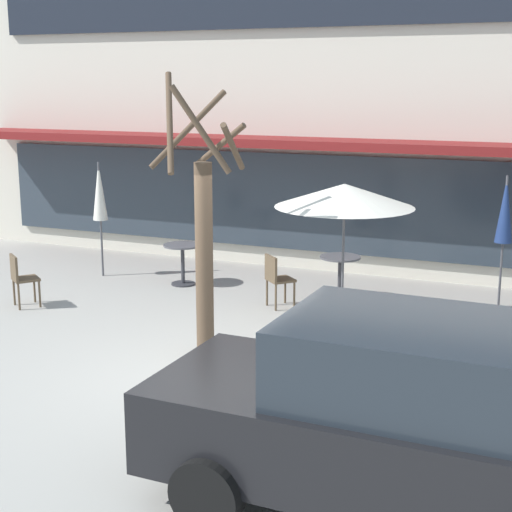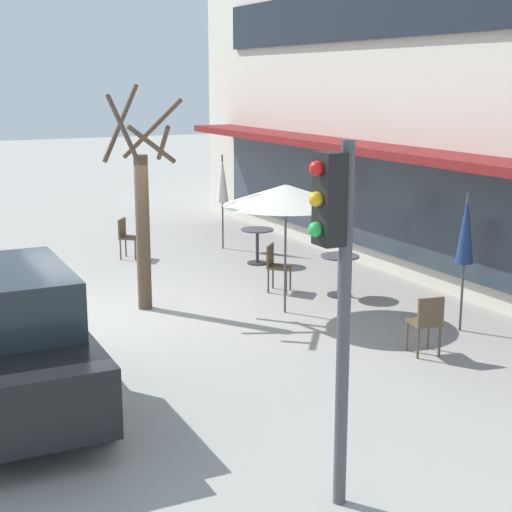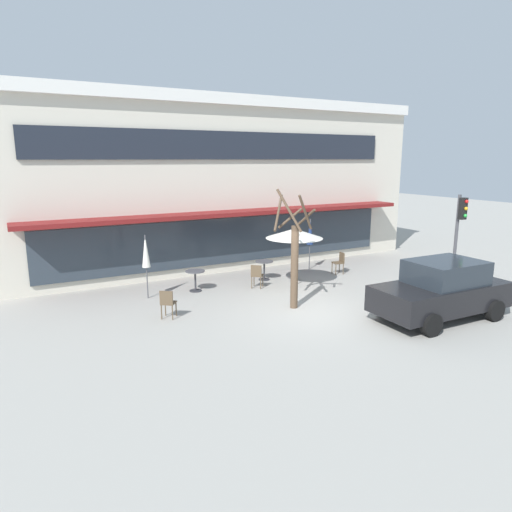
# 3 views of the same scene
# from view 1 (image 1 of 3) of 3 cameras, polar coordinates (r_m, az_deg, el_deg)

# --- Properties ---
(ground_plane) EXTENTS (80.00, 80.00, 0.00)m
(ground_plane) POSITION_cam_1_polar(r_m,az_deg,el_deg) (10.22, -3.91, -8.61)
(ground_plane) COLOR #9E9B93
(building_facade) EXTENTS (19.16, 9.10, 7.25)m
(building_facade) POSITION_cam_1_polar(r_m,az_deg,el_deg) (18.94, 9.97, 12.25)
(building_facade) COLOR beige
(building_facade) RESTS_ON ground
(cafe_table_near_wall) EXTENTS (0.70, 0.70, 0.76)m
(cafe_table_near_wall) POSITION_cam_1_polar(r_m,az_deg,el_deg) (14.47, -5.36, -0.10)
(cafe_table_near_wall) COLOR #333338
(cafe_table_near_wall) RESTS_ON ground
(cafe_table_streetside) EXTENTS (0.70, 0.70, 0.76)m
(cafe_table_streetside) POSITION_cam_1_polar(r_m,az_deg,el_deg) (13.52, 6.12, -1.04)
(cafe_table_streetside) COLOR #333338
(cafe_table_streetside) RESTS_ON ground
(patio_umbrella_green_folded) EXTENTS (0.28, 0.28, 2.20)m
(patio_umbrella_green_folded) POSITION_cam_1_polar(r_m,az_deg,el_deg) (13.39, 17.66, 3.16)
(patio_umbrella_green_folded) COLOR #4C4C51
(patio_umbrella_green_folded) RESTS_ON ground
(patio_umbrella_cream_folded) EXTENTS (0.28, 0.28, 2.20)m
(patio_umbrella_cream_folded) POSITION_cam_1_polar(r_m,az_deg,el_deg) (15.16, -11.32, 4.57)
(patio_umbrella_cream_folded) COLOR #4C4C51
(patio_umbrella_cream_folded) RESTS_ON ground
(patio_umbrella_corner_open) EXTENTS (2.10, 2.10, 2.20)m
(patio_umbrella_corner_open) POSITION_cam_1_polar(r_m,az_deg,el_deg) (11.78, 6.46, 4.39)
(patio_umbrella_corner_open) COLOR #4C4C51
(patio_umbrella_corner_open) RESTS_ON ground
(cafe_chair_0) EXTENTS (0.56, 0.56, 0.89)m
(cafe_chair_0) POSITION_cam_1_polar(r_m,az_deg,el_deg) (13.56, -16.72, -1.42)
(cafe_chair_0) COLOR brown
(cafe_chair_0) RESTS_ON ground
(cafe_chair_1) EXTENTS (0.57, 0.57, 0.89)m
(cafe_chair_1) POSITION_cam_1_polar(r_m,az_deg,el_deg) (12.96, 1.50, -1.53)
(cafe_chair_1) COLOR brown
(cafe_chair_1) RESTS_ON ground
(parked_sedan) EXTENTS (4.24, 2.09, 1.76)m
(parked_sedan) POSITION_cam_1_polar(r_m,az_deg,el_deg) (6.95, 10.02, -11.54)
(parked_sedan) COLOR black
(parked_sedan) RESTS_ON ground
(street_tree) EXTENTS (1.32, 1.42, 3.81)m
(street_tree) POSITION_cam_1_polar(r_m,az_deg,el_deg) (10.46, -3.87, 1.49)
(street_tree) COLOR brown
(street_tree) RESTS_ON ground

